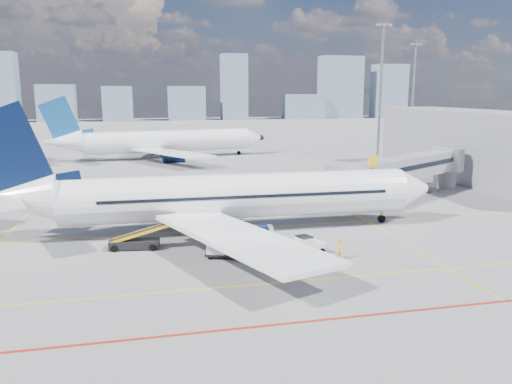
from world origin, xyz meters
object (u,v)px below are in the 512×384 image
at_px(belt_loader, 136,242).
at_px(baggage_tug, 307,246).
at_px(ramp_worker, 340,249).
at_px(second_aircraft, 160,142).
at_px(cargo_dolly, 227,245).
at_px(main_aircraft, 220,198).

bearing_deg(belt_loader, baggage_tug, -12.79).
distance_m(baggage_tug, ramp_worker, 2.60).
xyz_separation_m(second_aircraft, belt_loader, (-3.74, -57.02, -2.61)).
relative_size(baggage_tug, ramp_worker, 1.61).
bearing_deg(cargo_dolly, baggage_tug, 9.76).
distance_m(second_aircraft, belt_loader, 57.20).
xyz_separation_m(belt_loader, ramp_worker, (15.42, -6.14, 0.23)).
height_order(main_aircraft, belt_loader, main_aircraft).
distance_m(main_aircraft, cargo_dolly, 7.83).
bearing_deg(main_aircraft, second_aircraft, 95.24).
height_order(second_aircraft, cargo_dolly, second_aircraft).
distance_m(main_aircraft, belt_loader, 8.79).
distance_m(second_aircraft, cargo_dolly, 60.94).
distance_m(baggage_tug, cargo_dolly, 6.31).
distance_m(main_aircraft, ramp_worker, 12.85).
bearing_deg(second_aircraft, baggage_tug, -90.39).
bearing_deg(baggage_tug, cargo_dolly, 151.50).
bearing_deg(baggage_tug, second_aircraft, 78.71).
height_order(belt_loader, ramp_worker, belt_loader).
bearing_deg(belt_loader, ramp_worker, -14.92).
bearing_deg(ramp_worker, second_aircraft, 43.77).
relative_size(cargo_dolly, belt_loader, 0.62).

